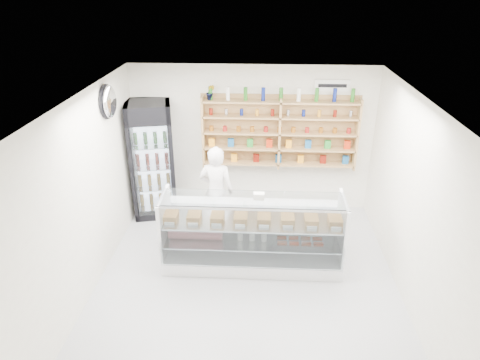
{
  "coord_description": "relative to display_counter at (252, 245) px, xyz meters",
  "views": [
    {
      "loc": [
        0.18,
        -5.12,
        4.18
      ],
      "look_at": [
        -0.15,
        0.9,
        1.31
      ],
      "focal_mm": 32.0,
      "sensor_mm": 36.0,
      "label": 1
    }
  ],
  "objects": [
    {
      "name": "drinks_cooler",
      "position": [
        -1.92,
        1.6,
        0.76
      ],
      "size": [
        0.94,
        0.92,
        2.19
      ],
      "rotation": [
        0.0,
        0.0,
        0.22
      ],
      "color": "black",
      "rests_on": "floor"
    },
    {
      "name": "display_counter",
      "position": [
        0.0,
        0.0,
        0.0
      ],
      "size": [
        2.78,
        0.83,
        1.21
      ],
      "color": "white",
      "rests_on": "floor"
    },
    {
      "name": "room",
      "position": [
        -0.07,
        -0.54,
        1.06
      ],
      "size": [
        5.0,
        5.0,
        5.0
      ],
      "color": "#ABABB0",
      "rests_on": "ground"
    },
    {
      "name": "wall_shelving",
      "position": [
        0.43,
        1.8,
        1.26
      ],
      "size": [
        2.84,
        0.28,
        1.33
      ],
      "color": "#A3884D",
      "rests_on": "back_wall"
    },
    {
      "name": "security_mirror",
      "position": [
        -2.24,
        0.66,
        2.11
      ],
      "size": [
        0.15,
        0.5,
        0.5
      ],
      "primitive_type": "ellipsoid",
      "color": "silver",
      "rests_on": "left_wall"
    },
    {
      "name": "shop_worker",
      "position": [
        -0.65,
        0.9,
        0.49
      ],
      "size": [
        0.64,
        0.46,
        1.65
      ],
      "primitive_type": "imported",
      "rotation": [
        0.0,
        0.0,
        3.02
      ],
      "color": "white",
      "rests_on": "floor"
    },
    {
      "name": "potted_plant",
      "position": [
        -0.82,
        1.8,
        1.99
      ],
      "size": [
        0.15,
        0.12,
        0.28
      ],
      "primitive_type": "imported",
      "rotation": [
        0.0,
        0.0,
        -0.01
      ],
      "color": "#1E6626",
      "rests_on": "wall_shelving"
    },
    {
      "name": "wall_sign",
      "position": [
        1.33,
        1.93,
        2.11
      ],
      "size": [
        0.62,
        0.03,
        0.2
      ],
      "primitive_type": "cube",
      "color": "white",
      "rests_on": "back_wall"
    }
  ]
}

